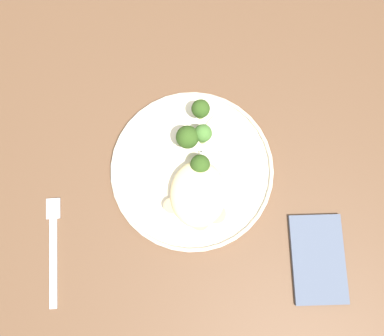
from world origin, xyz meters
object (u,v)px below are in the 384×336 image
Objects in this scene: dinner_plate at (192,169)px; broccoli_floret_tall_stalk at (201,109)px; seared_scallop_half_hidden at (215,188)px; broccoli_floret_front_edge at (200,165)px; seared_scallop_left_edge at (200,221)px; folded_napkin at (318,259)px; seared_scallop_large_seared at (200,182)px; seared_scallop_tiny_bay at (187,199)px; seared_scallop_center_golden at (216,214)px; dinner_fork at (53,247)px; broccoli_floret_near_rim at (187,137)px; seared_scallop_front_small at (208,199)px; broccoli_floret_split_head at (203,134)px; seared_scallop_tilted_round at (172,206)px.

broccoli_floret_tall_stalk reaches higher than dinner_plate.
broccoli_floret_front_edge is (0.04, 0.03, 0.02)m from seared_scallop_half_hidden.
broccoli_floret_front_edge reaches higher than seared_scallop_left_edge.
dinner_plate is 0.27m from folded_napkin.
seared_scallop_large_seared is (-0.02, -0.01, 0.01)m from dinner_plate.
seared_scallop_left_edge is at bearing -146.88° from seared_scallop_tiny_bay.
seared_scallop_tiny_bay is 1.17× the size of seared_scallop_half_hidden.
seared_scallop_center_golden is at bearing -115.19° from seared_scallop_tiny_bay.
broccoli_floret_front_edge is at bearing 54.47° from folded_napkin.
broccoli_floret_front_edge is at bearing -19.56° from seared_scallop_tiny_bay.
dinner_fork is at bearing 103.68° from seared_scallop_center_golden.
seared_scallop_tiny_bay is 0.49× the size of broccoli_floret_near_rim.
broccoli_floret_near_rim is 0.30m from dinner_fork.
folded_napkin is (-0.05, -0.20, -0.02)m from seared_scallop_left_edge.
dinner_plate is 5.49× the size of broccoli_floret_tall_stalk.
folded_napkin is at bearing -121.68° from seared_scallop_half_hidden.
broccoli_floret_near_rim is 0.39× the size of folded_napkin.
broccoli_floret_split_head reaches higher than seared_scallop_front_small.
broccoli_floret_front_edge is 0.29m from dinner_fork.
dinner_plate is 1.55× the size of dinner_fork.
broccoli_floret_tall_stalk is at bearing -6.44° from seared_scallop_tiny_bay.
dinner_plate is 11.15× the size of seared_scallop_large_seared.
seared_scallop_half_hidden is 0.42× the size of broccoli_floret_near_rim.
seared_scallop_center_golden is at bearing -156.61° from broccoli_floret_near_rim.
broccoli_floret_tall_stalk reaches higher than folded_napkin.
seared_scallop_front_small reaches higher than folded_napkin.
seared_scallop_half_hidden reaches higher than seared_scallop_tiny_bay.
seared_scallop_tiny_bay is 0.05m from seared_scallop_half_hidden.
seared_scallop_left_edge and seared_scallop_half_hidden have the same top height.
seared_scallop_tiny_bay is 1.11× the size of seared_scallop_large_seared.
seared_scallop_tiny_bay is 0.04m from seared_scallop_large_seared.
seared_scallop_front_small is 1.00× the size of seared_scallop_tiny_bay.
seared_scallop_left_edge is 0.24× the size of folded_napkin.
broccoli_floret_tall_stalk is (0.14, 0.03, 0.02)m from seared_scallop_half_hidden.
seared_scallop_tilted_round is at bearing 155.05° from dinner_plate.
seared_scallop_half_hidden is at bearing -109.67° from seared_scallop_large_seared.
broccoli_floret_front_edge is at bearing -32.53° from seared_scallop_tilted_round.
seared_scallop_tiny_bay is at bearing -60.77° from seared_scallop_tilted_round.
seared_scallop_large_seared is (0.03, 0.02, -0.00)m from seared_scallop_front_small.
seared_scallop_half_hidden is 0.05m from broccoli_floret_front_edge.
broccoli_floret_front_edge is at bearing -58.82° from dinner_fork.
broccoli_floret_tall_stalk is (0.10, -0.01, 0.04)m from dinner_plate.
broccoli_floret_split_head reaches higher than seared_scallop_large_seared.
dinner_fork is (-0.12, 0.25, -0.02)m from seared_scallop_large_seared.
seared_scallop_half_hidden reaches higher than folded_napkin.
dinner_fork is (-0.25, 0.24, -0.04)m from broccoli_floret_tall_stalk.
broccoli_floret_front_edge is 0.25× the size of dinner_fork.
broccoli_floret_near_rim is at bearing -49.04° from dinner_fork.
seared_scallop_tilted_round reaches higher than seared_scallop_front_small.
seared_scallop_tiny_bay is at bearing -67.90° from dinner_fork.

